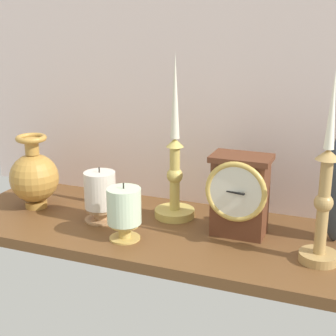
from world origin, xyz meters
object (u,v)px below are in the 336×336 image
(mantel_clock, at_px, (240,194))
(pillar_candle_near_clock, at_px, (124,210))
(candlestick_tall_center, at_px, (175,173))
(brass_vase_bulbous, at_px, (34,176))
(pillar_candle_front, at_px, (100,195))
(candlestick_tall_left, at_px, (324,202))

(mantel_clock, bearing_deg, pillar_candle_near_clock, -153.06)
(candlestick_tall_center, distance_m, brass_vase_bulbous, 0.35)
(pillar_candle_front, bearing_deg, pillar_candle_near_clock, -37.05)
(mantel_clock, xyz_separation_m, pillar_candle_front, (-0.32, -0.04, -0.03))
(mantel_clock, xyz_separation_m, candlestick_tall_left, (0.18, -0.07, 0.03))
(brass_vase_bulbous, bearing_deg, mantel_clock, 2.48)
(candlestick_tall_left, relative_size, pillar_candle_front, 2.90)
(candlestick_tall_left, height_order, pillar_candle_front, candlestick_tall_left)
(brass_vase_bulbous, xyz_separation_m, pillar_candle_front, (0.19, -0.02, -0.02))
(mantel_clock, distance_m, candlestick_tall_left, 0.19)
(candlestick_tall_center, xyz_separation_m, pillar_candle_near_clock, (-0.05, -0.16, -0.04))
(mantel_clock, distance_m, brass_vase_bulbous, 0.51)
(candlestick_tall_left, relative_size, pillar_candle_near_clock, 2.97)
(candlestick_tall_left, relative_size, candlestick_tall_center, 0.98)
(mantel_clock, height_order, pillar_candle_front, mantel_clock)
(pillar_candle_front, xyz_separation_m, pillar_candle_near_clock, (0.10, -0.07, 0.00))
(candlestick_tall_center, bearing_deg, mantel_clock, -15.57)
(mantel_clock, relative_size, candlestick_tall_center, 0.46)
(mantel_clock, height_order, brass_vase_bulbous, brass_vase_bulbous)
(brass_vase_bulbous, distance_m, pillar_candle_near_clock, 0.30)
(brass_vase_bulbous, height_order, pillar_candle_near_clock, brass_vase_bulbous)
(candlestick_tall_center, relative_size, brass_vase_bulbous, 2.10)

